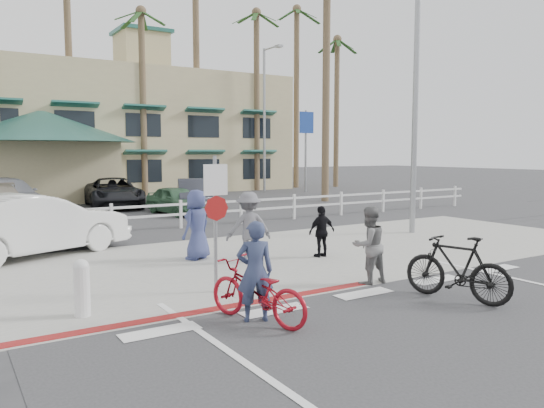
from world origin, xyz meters
TOP-DOWN VIEW (x-y plane):
  - ground at (0.00, 0.00)m, footprint 140.00×140.00m
  - bike_path at (0.00, -2.00)m, footprint 12.00×16.00m
  - sidewalk_plaza at (0.00, 4.50)m, footprint 22.00×7.00m
  - cross_street at (0.00, 8.50)m, footprint 40.00×5.00m
  - parking_lot at (0.00, 18.00)m, footprint 50.00×16.00m
  - curb_red at (-3.00, 1.20)m, footprint 7.00×0.25m
  - rail_fence at (0.50, 10.50)m, footprint 29.40×0.16m
  - building at (2.00, 31.00)m, footprint 28.00×16.00m
  - sign_post at (-2.30, 2.20)m, footprint 0.50×0.10m
  - bollard_0 at (-4.80, 2.00)m, footprint 0.26×0.26m
  - streetlight_0 at (6.50, 5.50)m, footprint 0.60×2.00m
  - streetlight_1 at (12.00, 24.00)m, footprint 0.60×2.00m
  - info_sign at (14.00, 22.00)m, footprint 1.20×0.16m
  - palm_4 at (0.00, 26.00)m, footprint 4.00×4.00m
  - palm_5 at (4.00, 25.00)m, footprint 4.00×4.00m
  - palm_6 at (8.00, 26.00)m, footprint 4.00×4.00m
  - palm_7 at (12.00, 25.00)m, footprint 4.00×4.00m
  - palm_8 at (16.00, 26.00)m, footprint 4.00×4.00m
  - palm_9 at (19.00, 25.00)m, footprint 4.00×4.00m
  - palm_11 at (11.00, 16.00)m, footprint 4.00×4.00m
  - bike_red at (-2.55, 0.23)m, footprint 1.26×2.01m
  - rider_red at (-2.54, 0.31)m, footprint 0.69×0.57m
  - bike_black at (1.14, -0.59)m, footprint 1.08×2.05m
  - rider_black at (0.63, 1.18)m, footprint 0.80×0.64m
  - pedestrian_a at (-0.40, 4.28)m, footprint 1.23×0.89m
  - pedestrian_child at (1.47, 3.84)m, footprint 0.77×0.33m
  - pedestrian_b at (-1.32, 5.24)m, footprint 1.01×0.89m
  - car_white_sedan at (-4.71, 7.84)m, footprint 5.18×3.43m
  - lot_car_2 at (1.90, 14.61)m, footprint 1.89×3.70m
  - lot_car_3 at (3.11, 15.37)m, footprint 2.99×4.67m
  - lot_car_4 at (-4.33, 18.11)m, footprint 3.20×5.66m
  - lot_car_5 at (0.39, 18.86)m, footprint 3.07×5.42m

SIDE VIEW (x-z plane):
  - ground at x=0.00m, z-range 0.00..0.00m
  - parking_lot at x=0.00m, z-range 0.00..0.01m
  - bike_path at x=0.00m, z-range 0.00..0.01m
  - cross_street at x=0.00m, z-range 0.00..0.01m
  - sidewalk_plaza at x=0.00m, z-range 0.00..0.01m
  - curb_red at x=-3.00m, z-range 0.00..0.02m
  - bollard_0 at x=-4.80m, z-range 0.00..0.95m
  - bike_red at x=-2.55m, z-range 0.00..1.00m
  - rail_fence at x=0.50m, z-range 0.00..1.00m
  - bike_black at x=1.14m, z-range 0.00..1.19m
  - lot_car_2 at x=1.90m, z-range 0.00..1.21m
  - pedestrian_child at x=1.47m, z-range 0.00..1.31m
  - lot_car_5 at x=0.39m, z-range 0.00..1.43m
  - lot_car_3 at x=3.11m, z-range 0.00..1.45m
  - lot_car_4 at x=-4.33m, z-range 0.00..1.55m
  - rider_black at x=0.63m, z-range 0.00..1.58m
  - rider_red at x=-2.54m, z-range 0.00..1.61m
  - car_white_sedan at x=-4.71m, z-range 0.00..1.61m
  - pedestrian_a at x=-0.40m, z-range 0.00..1.72m
  - pedestrian_b at x=-1.32m, z-range 0.00..1.75m
  - sign_post at x=-2.30m, z-range 0.00..2.90m
  - info_sign at x=14.00m, z-range 0.00..5.60m
  - streetlight_0 at x=6.50m, z-range 0.00..9.00m
  - streetlight_1 at x=12.00m, z-range 0.00..9.50m
  - building at x=2.00m, z-range 0.00..11.30m
  - palm_5 at x=4.00m, z-range 0.00..13.00m
  - palm_9 at x=19.00m, z-range 0.00..13.00m
  - palm_7 at x=12.00m, z-range 0.00..14.00m
  - palm_11 at x=11.00m, z-range 0.00..14.00m
  - palm_4 at x=0.00m, z-range 0.00..15.00m
  - palm_8 at x=16.00m, z-range 0.00..15.00m
  - palm_6 at x=8.00m, z-range 0.00..17.00m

